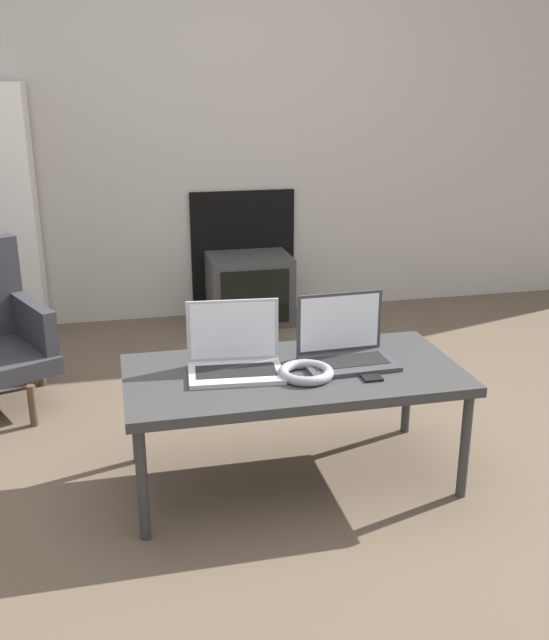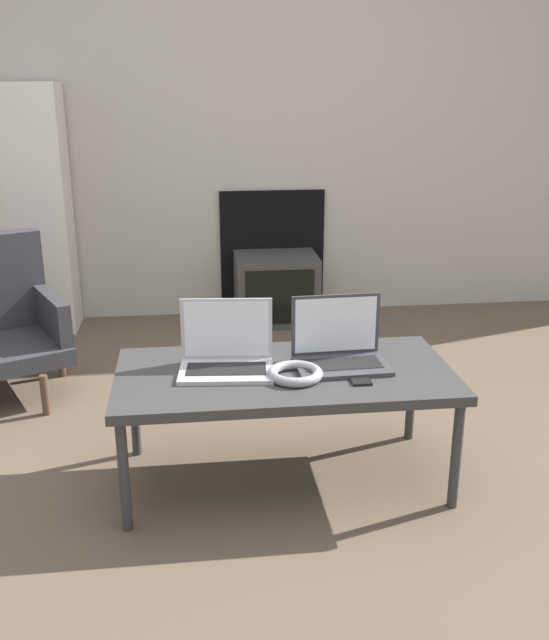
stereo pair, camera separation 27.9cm
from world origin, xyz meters
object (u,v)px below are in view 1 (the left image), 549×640
Objects in this scene: laptop_right at (345,347)px; headphones at (306,373)px; laptop_left at (235,356)px; phone at (368,374)px; tv at (249,289)px.

headphones is at bearing -149.55° from laptop_right.
laptop_left reaches higher than phone.
headphones is at bearing 171.97° from phone.
headphones is 0.22m from phone.
tv is (0.17, 1.91, -0.24)m from headphones.
headphones is (0.23, -0.11, -0.04)m from laptop_left.
laptop_left reaches higher than tv.
laptop_left is at bearing 177.87° from laptop_right.
laptop_left is 0.41m from laptop_right.
laptop_right is 2.57× the size of phone.
tv is at bearing 84.94° from headphones.
laptop_right is 0.68× the size of tv.
headphones reaches higher than phone.
phone is 0.27× the size of tv.
laptop_right is 1.82m from tv.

